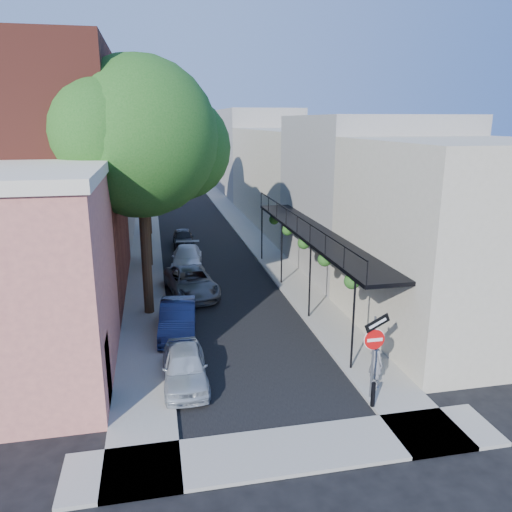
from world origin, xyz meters
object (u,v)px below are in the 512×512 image
bollard (373,395)px  parked_car_e (183,238)px  parked_car_b (178,318)px  pedestrian (376,362)px  parked_car_d (187,258)px  sign_post (374,343)px  oak_far (149,127)px  parked_car_a (185,366)px  oak_near (150,141)px  parked_car_c (191,282)px  oak_mid (149,150)px

bollard → parked_car_e: (-4.40, 22.38, 0.09)m
parked_car_b → pedestrian: size_ratio=2.52×
parked_car_d → sign_post: bearing=-68.3°
oak_far → parked_car_a: size_ratio=3.21×
oak_far → parked_car_d: bearing=-79.7°
oak_near → parked_car_c: bearing=50.8°
oak_far → parked_car_c: 16.82m
sign_post → pedestrian: (0.46, 0.73, -1.09)m
parked_car_a → parked_car_c: bearing=84.8°
oak_near → parked_car_a: oak_near is taller
pedestrian → parked_car_b: bearing=34.4°
parked_car_c → pedestrian: pedestrian is taller
sign_post → parked_car_a: size_ratio=0.81×
parked_car_a → parked_car_b: size_ratio=0.89×
bollard → pedestrian: (0.61, 1.20, 0.42)m
oak_near → parked_car_a: bearing=-83.7°
sign_post → oak_far: bearing=103.9°
oak_far → parked_car_a: 25.16m
parked_car_b → parked_car_d: (1.07, 9.75, -0.05)m
oak_near → bollard: bearing=-56.9°
oak_far → pedestrian: bearing=-74.8°
bollard → parked_car_c: size_ratio=0.16×
parked_car_d → oak_near: bearing=-99.0°
oak_mid → parked_car_a: (0.82, -14.92, -6.42)m
oak_far → sign_post: bearing=-76.1°
bollard → parked_car_d: parked_car_d is taller
parked_car_c → oak_near: bearing=-136.4°
sign_post → oak_far: (-6.51, 26.30, 6.22)m
oak_mid → parked_car_b: bearing=-85.6°
parked_car_b → parked_car_e: size_ratio=1.16×
oak_mid → pedestrian: (7.03, -16.53, -6.11)m
bollard → oak_far: size_ratio=0.07×
parked_car_b → parked_car_c: 4.90m
parked_car_a → parked_car_c: 9.09m
oak_mid → parked_car_d: 6.76m
oak_far → parked_car_a: bearing=-88.2°
parked_car_a → parked_car_b: parked_car_b is taller
parked_car_e → parked_car_c: bearing=-90.6°
parked_car_e → pedestrian: bearing=-75.9°
parked_car_d → parked_car_b: bearing=-90.6°
bollard → parked_car_d: size_ratio=0.18×
parked_car_c → parked_car_d: 4.93m
parked_car_c → parked_car_e: bearing=81.4°
pedestrian → parked_car_e: bearing=1.0°
parked_car_b → pedestrian: bearing=-37.9°
sign_post → parked_car_d: bearing=106.0°
oak_near → parked_car_a: size_ratio=3.08×
sign_post → oak_mid: oak_mid is taller
sign_post → parked_car_c: (-4.82, 11.38, -1.36)m
parked_car_c → oak_mid: bearing=99.4°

